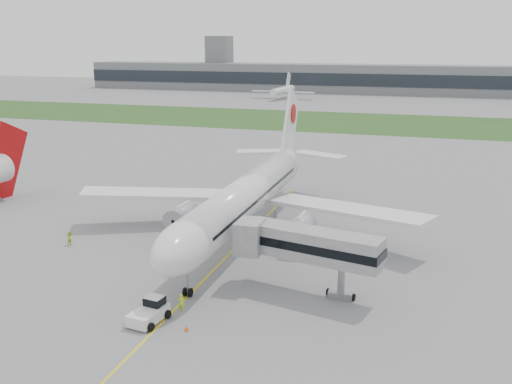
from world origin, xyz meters
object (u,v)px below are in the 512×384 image
(jet_bridge, at_px, (303,244))
(ground_crew_near, at_px, (181,302))
(pushback_tug, at_px, (150,311))
(airliner, at_px, (248,194))

(jet_bridge, height_order, ground_crew_near, jet_bridge)
(pushback_tug, distance_m, ground_crew_near, 3.30)
(airliner, height_order, jet_bridge, airliner)
(airliner, distance_m, ground_crew_near, 23.53)
(airliner, bearing_deg, ground_crew_near, -88.18)
(airliner, bearing_deg, jet_bridge, -54.74)
(pushback_tug, relative_size, ground_crew_near, 2.38)
(ground_crew_near, bearing_deg, pushback_tug, 41.30)
(pushback_tug, bearing_deg, jet_bridge, 48.42)
(pushback_tug, bearing_deg, ground_crew_near, 62.12)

